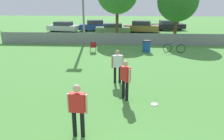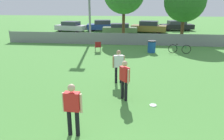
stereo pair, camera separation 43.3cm
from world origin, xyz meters
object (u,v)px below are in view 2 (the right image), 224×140
(player_receiver_white, at_px, (119,64))
(parked_car_silver, at_px, (71,27))
(bicycle_sideline, at_px, (180,49))
(folding_chair_sideline, at_px, (98,46))
(parked_car_dark, at_px, (177,26))
(trash_bin, at_px, (152,47))
(parked_car_blue, at_px, (102,26))
(player_thrower_red, at_px, (124,77))
(player_defender_red, at_px, (72,106))
(parked_car_olive, at_px, (120,29))
(parked_car_tan, at_px, (149,27))
(frisbee_disc, at_px, (153,105))
(tree_far_right, at_px, (185,1))

(player_receiver_white, relative_size, parked_car_silver, 0.38)
(player_receiver_white, relative_size, bicycle_sideline, 0.97)
(folding_chair_sideline, bearing_deg, parked_car_dark, -136.55)
(player_receiver_white, xyz_separation_m, trash_bin, (2.07, 7.15, -0.51))
(bicycle_sideline, height_order, parked_car_blue, parked_car_blue)
(player_thrower_red, height_order, player_defender_red, same)
(player_receiver_white, relative_size, player_defender_red, 1.00)
(player_receiver_white, height_order, bicycle_sideline, player_receiver_white)
(player_defender_red, xyz_separation_m, parked_car_silver, (-7.08, 23.55, -0.33))
(player_defender_red, bearing_deg, bicycle_sideline, 69.20)
(parked_car_silver, height_order, parked_car_olive, parked_car_silver)
(folding_chair_sideline, relative_size, parked_car_tan, 0.18)
(parked_car_olive, bearing_deg, parked_car_tan, 17.96)
(frisbee_disc, distance_m, parked_car_olive, 20.08)
(trash_bin, relative_size, parked_car_olive, 0.22)
(parked_car_silver, bearing_deg, parked_car_dark, 22.69)
(tree_far_right, distance_m, parked_car_blue, 12.70)
(bicycle_sideline, height_order, parked_car_tan, parked_car_tan)
(parked_car_olive, bearing_deg, trash_bin, -75.47)
(player_receiver_white, bearing_deg, parked_car_silver, 98.64)
(trash_bin, xyz_separation_m, parked_car_tan, (0.32, 11.78, 0.24))
(frisbee_disc, xyz_separation_m, trash_bin, (0.49, 9.53, 0.47))
(frisbee_disc, height_order, bicycle_sideline, bicycle_sideline)
(frisbee_disc, distance_m, trash_bin, 9.55)
(bicycle_sideline, xyz_separation_m, trash_bin, (-2.17, 0.12, 0.12))
(frisbee_disc, height_order, parked_car_blue, parked_car_blue)
(tree_far_right, height_order, player_defender_red, tree_far_right)
(trash_bin, bearing_deg, folding_chair_sideline, -176.03)
(bicycle_sideline, bearing_deg, player_thrower_red, -106.61)
(tree_far_right, xyz_separation_m, parked_car_silver, (-13.37, 6.82, -3.30))
(player_receiver_white, height_order, parked_car_tan, player_receiver_white)
(player_receiver_white, height_order, folding_chair_sideline, player_receiver_white)
(folding_chair_sideline, distance_m, parked_car_tan, 12.94)
(player_defender_red, xyz_separation_m, folding_chair_sideline, (-1.27, 11.53, -0.51))
(frisbee_disc, bearing_deg, parked_car_silver, 114.40)
(trash_bin, height_order, parked_car_silver, parked_car_silver)
(folding_chair_sideline, xyz_separation_m, parked_car_tan, (4.64, 12.08, 0.24))
(player_thrower_red, relative_size, parked_car_blue, 0.38)
(parked_car_tan, bearing_deg, bicycle_sideline, -71.14)
(player_thrower_red, bearing_deg, player_defender_red, -63.77)
(frisbee_disc, height_order, parked_car_silver, parked_car_silver)
(bicycle_sideline, distance_m, parked_car_silver, 17.08)
(folding_chair_sideline, bearing_deg, player_receiver_white, 91.97)
(tree_far_right, distance_m, parked_car_olive, 9.17)
(player_receiver_white, distance_m, parked_car_silver, 20.53)
(player_defender_red, distance_m, parked_car_blue, 25.00)
(parked_car_blue, xyz_separation_m, parked_car_dark, (10.33, 1.50, -0.05))
(player_receiver_white, xyz_separation_m, parked_car_olive, (-1.29, 17.49, -0.35))
(player_defender_red, bearing_deg, parked_car_blue, 100.03)
(player_thrower_red, height_order, trash_bin, player_thrower_red)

